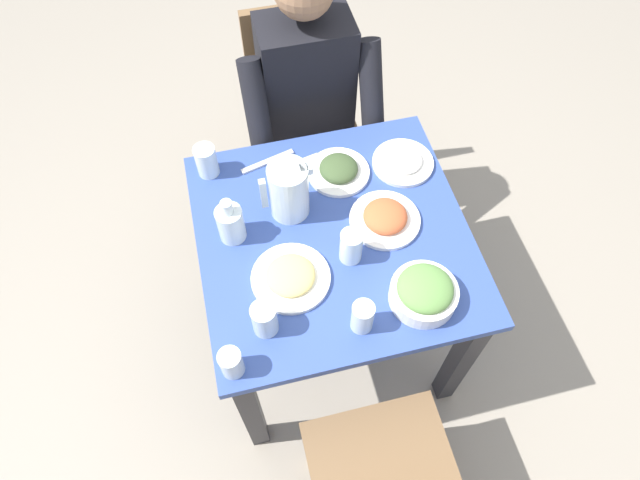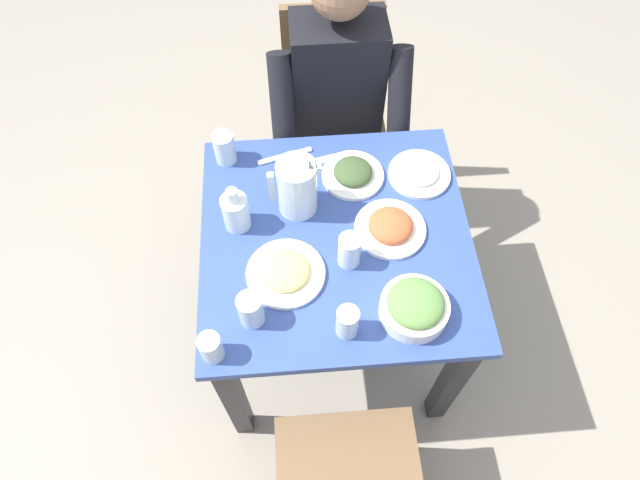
{
  "view_description": "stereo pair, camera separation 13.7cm",
  "coord_description": "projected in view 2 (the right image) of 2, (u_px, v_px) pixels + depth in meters",
  "views": [
    {
      "loc": [
        0.25,
        0.87,
        2.1
      ],
      "look_at": [
        0.05,
        0.04,
        0.75
      ],
      "focal_mm": 31.08,
      "sensor_mm": 36.0,
      "label": 1
    },
    {
      "loc": [
        0.12,
        0.89,
        2.1
      ],
      "look_at": [
        0.05,
        0.04,
        0.75
      ],
      "focal_mm": 31.08,
      "sensor_mm": 36.0,
      "label": 2
    }
  ],
  "objects": [
    {
      "name": "diner_near",
      "position": [
        339.0,
        116.0,
        1.98
      ],
      "size": [
        0.48,
        0.53,
        1.19
      ],
      "color": "black",
      "rests_on": "ground_plane"
    },
    {
      "name": "plate_fries",
      "position": [
        285.0,
        272.0,
        1.58
      ],
      "size": [
        0.23,
        0.23,
        0.04
      ],
      "color": "white",
      "rests_on": "dining_table"
    },
    {
      "name": "chair_near",
      "position": [
        333.0,
        105.0,
        2.22
      ],
      "size": [
        0.4,
        0.4,
        0.89
      ],
      "color": "brown",
      "rests_on": "ground_plane"
    },
    {
      "name": "plate_yoghurt",
      "position": [
        420.0,
        173.0,
        1.77
      ],
      "size": [
        0.2,
        0.2,
        0.04
      ],
      "color": "white",
      "rests_on": "dining_table"
    },
    {
      "name": "water_glass_center",
      "position": [
        251.0,
        310.0,
        1.47
      ],
      "size": [
        0.07,
        0.07,
        0.11
      ],
      "primitive_type": "cylinder",
      "color": "silver",
      "rests_on": "dining_table"
    },
    {
      "name": "salad_bowl",
      "position": [
        415.0,
        306.0,
        1.49
      ],
      "size": [
        0.19,
        0.19,
        0.09
      ],
      "color": "white",
      "rests_on": "dining_table"
    },
    {
      "name": "plate_rice_curry",
      "position": [
        390.0,
        227.0,
        1.65
      ],
      "size": [
        0.22,
        0.22,
        0.05
      ],
      "color": "white",
      "rests_on": "dining_table"
    },
    {
      "name": "water_glass_far_left",
      "position": [
        224.0,
        148.0,
        1.77
      ],
      "size": [
        0.07,
        0.07,
        0.11
      ],
      "primitive_type": "cylinder",
      "color": "silver",
      "rests_on": "dining_table"
    },
    {
      "name": "fork_near",
      "position": [
        312.0,
        163.0,
        1.8
      ],
      "size": [
        0.17,
        0.06,
        0.01
      ],
      "primitive_type": "cube",
      "rotation": [
        0.0,
        0.0,
        0.23
      ],
      "color": "silver",
      "rests_on": "dining_table"
    },
    {
      "name": "dining_table",
      "position": [
        335.0,
        258.0,
        1.77
      ],
      "size": [
        0.81,
        0.81,
        0.7
      ],
      "color": "#334C99",
      "rests_on": "ground_plane"
    },
    {
      "name": "knife_near",
      "position": [
        285.0,
        156.0,
        1.82
      ],
      "size": [
        0.18,
        0.07,
        0.01
      ],
      "primitive_type": "cube",
      "rotation": [
        0.0,
        0.0,
        0.26
      ],
      "color": "silver",
      "rests_on": "dining_table"
    },
    {
      "name": "oil_carafe",
      "position": [
        236.0,
        213.0,
        1.63
      ],
      "size": [
        0.08,
        0.08,
        0.16
      ],
      "color": "silver",
      "rests_on": "dining_table"
    },
    {
      "name": "water_pitcher",
      "position": [
        297.0,
        187.0,
        1.64
      ],
      "size": [
        0.16,
        0.12,
        0.19
      ],
      "color": "silver",
      "rests_on": "dining_table"
    },
    {
      "name": "water_glass_far_right",
      "position": [
        346.0,
        322.0,
        1.45
      ],
      "size": [
        0.06,
        0.06,
        0.1
      ],
      "primitive_type": "cylinder",
      "color": "silver",
      "rests_on": "dining_table"
    },
    {
      "name": "water_glass_near_right",
      "position": [
        349.0,
        250.0,
        1.57
      ],
      "size": [
        0.07,
        0.07,
        0.11
      ],
      "primitive_type": "cylinder",
      "color": "silver",
      "rests_on": "dining_table"
    },
    {
      "name": "ground_plane",
      "position": [
        332.0,
        329.0,
        2.25
      ],
      "size": [
        8.0,
        8.0,
        0.0
      ],
      "primitive_type": "plane",
      "color": "gray"
    },
    {
      "name": "water_glass_by_pitcher",
      "position": [
        211.0,
        347.0,
        1.42
      ],
      "size": [
        0.06,
        0.06,
        0.09
      ],
      "primitive_type": "cylinder",
      "color": "silver",
      "rests_on": "dining_table"
    },
    {
      "name": "plate_dolmas",
      "position": [
        353.0,
        173.0,
        1.76
      ],
      "size": [
        0.2,
        0.2,
        0.05
      ],
      "color": "white",
      "rests_on": "dining_table"
    }
  ]
}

